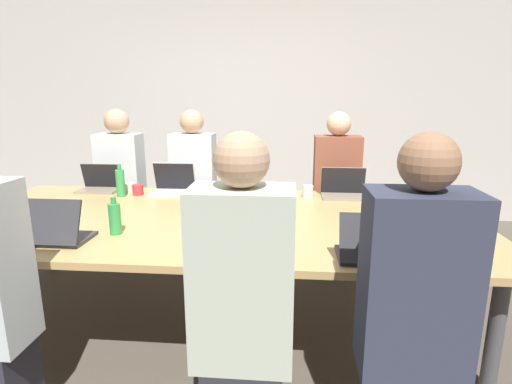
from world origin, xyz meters
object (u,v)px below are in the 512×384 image
Objects in this scene: person_near_right at (413,318)px; laptop_far_midleft at (173,184)px; laptop_near_left at (55,230)px; cup_far_midleft at (138,190)px; person_far_left at (122,186)px; bottle_far_left at (120,183)px; laptop_near_right at (373,247)px; person_far_right at (336,193)px; cup_far_right at (308,192)px; cup_far_left at (130,187)px; person_far_midleft at (194,187)px; laptop_near_midright at (255,244)px; stapler at (214,218)px; laptop_far_right at (343,188)px; bottle_near_left at (115,218)px; person_near_midright at (243,311)px; laptop_far_left at (100,183)px; cup_near_right at (420,248)px.

laptop_far_midleft is (-1.44, 1.73, 0.12)m from person_near_right.
cup_far_midleft is at bearing -91.82° from laptop_near_left.
bottle_far_left is at bearing -66.85° from person_far_left.
laptop_near_right is 2.04m from cup_far_midleft.
cup_far_right is (-0.27, -0.42, 0.10)m from person_far_right.
person_far_left is at bearing 121.73° from cup_far_left.
person_far_midleft is (0.06, 0.45, -0.12)m from laptop_far_midleft.
laptop_near_midright is at bearing -67.44° from person_far_midleft.
laptop_near_right is (0.26, -1.24, 0.02)m from cup_far_right.
person_far_right is 1.84m from bottle_far_left.
laptop_near_midright reaches higher than stapler.
person_far_midleft is (-1.33, 0.47, -0.11)m from laptop_far_right.
bottle_near_left is at bearing -76.39° from cup_far_midleft.
person_far_midleft is (-1.38, 2.19, 0.00)m from person_near_right.
laptop_far_midleft is at bearing 87.63° from bottle_near_left.
person_far_left is (-0.58, 1.42, -0.14)m from bottle_near_left.
person_near_midright is 2.30m from person_far_midleft.
laptop_far_midleft is at bearing -104.24° from laptop_near_left.
person_far_right is 1.00× the size of person_near_midright.
laptop_far_left is 2.24× the size of stapler.
laptop_far_midleft is (0.62, -0.39, 0.11)m from person_far_left.
cup_far_right is 1.75m from laptop_far_left.
person_near_right is (1.49, -0.70, -0.15)m from bottle_near_left.
laptop_near_left reaches higher than cup_far_left.
cup_far_midleft is at bearing 103.61° from bottle_near_left.
bottle_near_left is 0.65× the size of laptop_far_midleft.
person_near_right is (1.82, -1.74, -0.09)m from cup_far_left.
cup_far_midleft is at bearing -179.20° from cup_far_right.
person_far_midleft is 1.29m from stapler.
person_far_right is 0.99× the size of person_far_midleft.
laptop_far_midleft is (-0.78, 1.73, 0.13)m from person_near_midright.
cup_near_right is (1.92, -0.03, -0.03)m from laptop_near_left.
person_far_midleft is at bearing 132.60° from cup_near_right.
stapler is at bearing -41.35° from cup_far_left.
person_near_midright reaches higher than bottle_near_left.
person_far_left is 16.13× the size of cup_far_midleft.
laptop_near_right is at bearing -179.44° from laptop_near_midright.
laptop_near_midright is 2.08× the size of stapler.
laptop_far_left is 2.73m from person_near_right.
laptop_far_left is 2.58m from cup_near_right.
cup_far_left is at bearing -168.92° from person_far_right.
cup_far_right is at bearing -2.99° from cup_far_left.
person_near_right is 2.26m from laptop_far_midleft.
person_far_right reaches higher than cup_near_right.
person_far_left reaches higher than laptop_far_left.
bottle_near_left is 1.49m from person_far_midleft.
cup_far_left reaches higher than stapler.
cup_near_right is at bearing -28.41° from bottle_far_left.
laptop_far_left is at bearing -74.66° from laptop_near_left.
person_far_right is 1.79m from cup_far_left.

